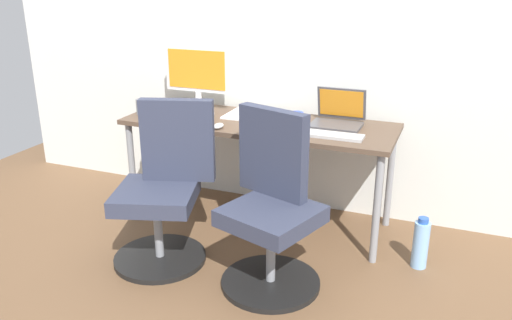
{
  "coord_description": "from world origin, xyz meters",
  "views": [
    {
      "loc": [
        1.18,
        -3.01,
        1.61
      ],
      "look_at": [
        0.0,
        -0.05,
        0.46
      ],
      "focal_mm": 36.56,
      "sensor_mm": 36.0,
      "label": 1
    }
  ],
  "objects": [
    {
      "name": "ground_plane",
      "position": [
        0.0,
        0.0,
        0.0
      ],
      "size": [
        5.28,
        5.28,
        0.0
      ],
      "primitive_type": "plane",
      "color": "brown"
    },
    {
      "name": "back_wall",
      "position": [
        0.0,
        0.39,
        1.3
      ],
      "size": [
        4.4,
        0.04,
        2.6
      ],
      "primitive_type": "cube",
      "color": "silver",
      "rests_on": "ground"
    },
    {
      "name": "desk",
      "position": [
        0.0,
        0.0,
        0.64
      ],
      "size": [
        1.75,
        0.61,
        0.7
      ],
      "color": "brown",
      "rests_on": "ground"
    },
    {
      "name": "office_chair_left",
      "position": [
        -0.33,
        -0.65,
        0.42
      ],
      "size": [
        0.55,
        0.55,
        0.94
      ],
      "color": "black",
      "rests_on": "ground"
    },
    {
      "name": "office_chair_right",
      "position": [
        0.33,
        -0.65,
        0.42
      ],
      "size": [
        0.56,
        0.56,
        0.94
      ],
      "color": "black",
      "rests_on": "ground"
    },
    {
      "name": "water_bottle_on_floor",
      "position": [
        1.08,
        -0.21,
        0.15
      ],
      "size": [
        0.09,
        0.09,
        0.31
      ],
      "color": "#8CBFF2",
      "rests_on": "ground"
    },
    {
      "name": "desktop_monitor",
      "position": [
        -0.52,
        0.17,
        0.95
      ],
      "size": [
        0.48,
        0.18,
        0.43
      ],
      "color": "silver",
      "rests_on": "desk"
    },
    {
      "name": "open_laptop",
      "position": [
        0.49,
        0.12,
        0.76
      ],
      "size": [
        0.31,
        0.28,
        0.22
      ],
      "color": "#4C4C51",
      "rests_on": "desk"
    },
    {
      "name": "keyboard_by_monitor",
      "position": [
        -0.51,
        -0.01,
        0.71
      ],
      "size": [
        0.34,
        0.12,
        0.02
      ],
      "primitive_type": "cube",
      "color": "#B7B7B7",
      "rests_on": "desk"
    },
    {
      "name": "keyboard_by_laptop",
      "position": [
        0.53,
        -0.15,
        0.71
      ],
      "size": [
        0.34,
        0.12,
        0.02
      ],
      "primitive_type": "cube",
      "color": "#B7B7B7",
      "rests_on": "desk"
    },
    {
      "name": "mouse_by_monitor",
      "position": [
        -0.17,
        -0.24,
        0.72
      ],
      "size": [
        0.06,
        0.1,
        0.03
      ],
      "primitive_type": "ellipsoid",
      "color": "#B7B7B7",
      "rests_on": "desk"
    },
    {
      "name": "mouse_by_laptop",
      "position": [
        0.06,
        -0.2,
        0.72
      ],
      "size": [
        0.06,
        0.1,
        0.03
      ],
      "primitive_type": "ellipsoid",
      "color": "#2D2D2D",
      "rests_on": "desk"
    },
    {
      "name": "coffee_mug",
      "position": [
        0.26,
        -0.02,
        0.75
      ],
      "size": [
        0.08,
        0.08,
        0.09
      ],
      "primitive_type": "cylinder",
      "color": "blue",
      "rests_on": "desk"
    },
    {
      "name": "pen_cup",
      "position": [
        -0.8,
        -0.12,
        0.76
      ],
      "size": [
        0.07,
        0.07,
        0.1
      ],
      "primitive_type": "cylinder",
      "color": "slate",
      "rests_on": "desk"
    },
    {
      "name": "paper_pile",
      "position": [
        -0.15,
        0.11,
        0.71
      ],
      "size": [
        0.21,
        0.3,
        0.01
      ],
      "primitive_type": "cube",
      "color": "white",
      "rests_on": "desk"
    }
  ]
}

